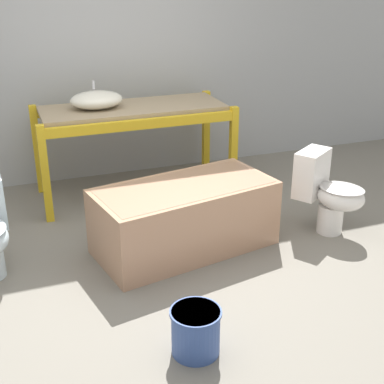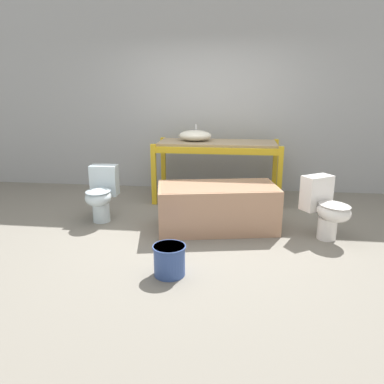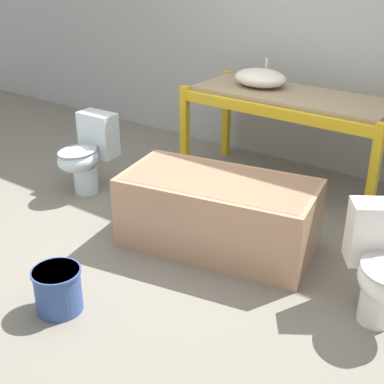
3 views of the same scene
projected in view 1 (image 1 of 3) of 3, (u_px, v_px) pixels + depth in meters
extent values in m
plane|color=slate|center=(156.00, 259.00, 4.27)|extent=(12.00, 12.00, 0.00)
cube|color=#9EA0A3|center=(94.00, 26.00, 5.40)|extent=(10.80, 0.08, 3.20)
cube|color=gold|center=(45.00, 174.00, 4.74)|extent=(0.07, 0.07, 0.91)
cube|color=gold|center=(233.00, 151.00, 5.32)|extent=(0.07, 0.07, 0.91)
cube|color=gold|center=(37.00, 150.00, 5.37)|extent=(0.07, 0.07, 0.91)
cube|color=gold|center=(206.00, 132.00, 5.96)|extent=(0.07, 0.07, 0.91)
cube|color=gold|center=(143.00, 124.00, 4.88)|extent=(1.83, 0.06, 0.09)
cube|color=gold|center=(124.00, 106.00, 5.52)|extent=(1.83, 0.06, 0.09)
cube|color=#998466|center=(133.00, 108.00, 5.18)|extent=(1.76, 0.67, 0.04)
ellipsoid|color=silver|center=(96.00, 100.00, 5.05)|extent=(0.50, 0.38, 0.17)
cylinder|color=silver|center=(93.00, 85.00, 5.09)|extent=(0.02, 0.02, 0.08)
cube|color=tan|center=(185.00, 217.00, 4.34)|extent=(1.54, 0.95, 0.55)
cube|color=#977056|center=(185.00, 199.00, 4.27)|extent=(1.45, 0.86, 0.24)
cylinder|color=white|center=(330.00, 218.00, 4.66)|extent=(0.22, 0.22, 0.26)
ellipsoid|color=white|center=(341.00, 197.00, 4.53)|extent=(0.50, 0.52, 0.23)
ellipsoid|color=beige|center=(342.00, 188.00, 4.50)|extent=(0.47, 0.50, 0.03)
cube|color=white|center=(312.00, 173.00, 4.63)|extent=(0.40, 0.36, 0.41)
cylinder|color=#334C8C|center=(196.00, 332.00, 3.19)|extent=(0.29, 0.29, 0.29)
cylinder|color=#334C8C|center=(196.00, 312.00, 3.14)|extent=(0.31, 0.31, 0.02)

